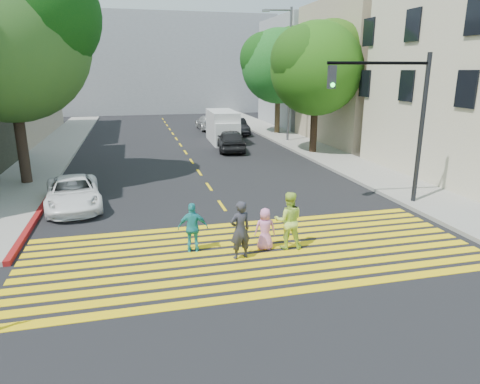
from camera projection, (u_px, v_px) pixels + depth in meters
name	position (u px, v px, depth m)	size (l,w,h in m)	color
ground	(267.00, 271.00, 11.54)	(120.00, 120.00, 0.00)	black
sidewalk_left	(58.00, 146.00, 30.08)	(3.00, 40.00, 0.15)	gray
sidewalk_right	(323.00, 154.00, 27.50)	(3.00, 60.00, 0.15)	gray
curb_red	(36.00, 218.00, 15.52)	(0.20, 8.00, 0.16)	maroon
crosswalk	(254.00, 252.00, 12.73)	(13.40, 5.30, 0.01)	yellow
lane_line	(178.00, 142.00, 32.54)	(0.12, 34.40, 0.01)	yellow
building_right_tan	(385.00, 74.00, 31.39)	(10.00, 10.00, 10.00)	tan
building_right_grey	(322.00, 73.00, 41.66)	(10.00, 10.00, 10.00)	gray
backdrop_block	(155.00, 64.00, 54.70)	(30.00, 8.00, 12.00)	gray
tree_left	(9.00, 32.00, 18.40)	(9.56, 9.31, 10.14)	black
tree_right_near	(318.00, 64.00, 26.35)	(6.47, 6.00, 8.32)	black
tree_right_far	(279.00, 62.00, 34.85)	(7.91, 7.63, 8.72)	#302013
pedestrian_man	(240.00, 230.00, 12.12)	(0.63, 0.41, 1.72)	#2F2E37
pedestrian_woman	(288.00, 220.00, 12.84)	(0.86, 0.67, 1.77)	#C8EE51
pedestrian_child	(265.00, 229.00, 12.82)	(0.63, 0.41, 1.29)	pink
pedestrian_extra	(193.00, 228.00, 12.61)	(0.88, 0.37, 1.51)	teal
white_sedan	(73.00, 193.00, 16.74)	(2.00, 4.33, 1.20)	white
dark_car_near	(231.00, 140.00, 28.66)	(1.72, 4.28, 1.46)	black
silver_car	(208.00, 122.00, 39.05)	(1.85, 4.54, 1.32)	#BDBDBD
dark_car_parked	(237.00, 127.00, 36.08)	(1.41, 4.05, 1.34)	black
white_van	(223.00, 128.00, 31.92)	(2.05, 5.03, 2.34)	silver
traffic_signal	(397.00, 109.00, 16.14)	(4.00, 0.61, 5.88)	black
street_lamp	(287.00, 67.00, 30.91)	(2.14, 0.63, 9.52)	#58595E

